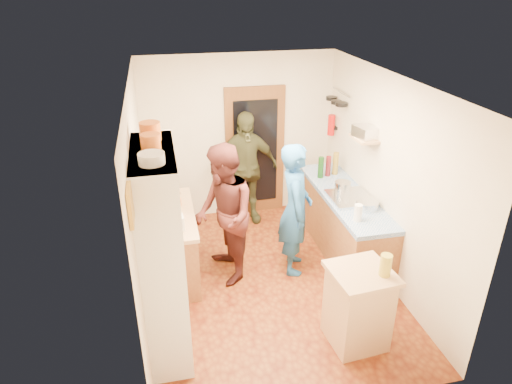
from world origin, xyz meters
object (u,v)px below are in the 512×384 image
object	(u,v)px
island_base	(358,309)
person_back	(246,168)
hutch_body	(162,254)
right_counter_base	(342,224)
person_left	(226,213)
person_hob	(298,210)

from	to	relation	value
island_base	person_back	xyz separation A→B (m)	(-0.62, 2.92, 0.47)
hutch_body	person_back	xyz separation A→B (m)	(1.33, 2.47, -0.20)
hutch_body	person_back	size ratio (longest dim) A/B	1.22
right_counter_base	person_left	bearing A→B (deg)	-172.09
hutch_body	person_hob	size ratio (longest dim) A/B	1.23
hutch_body	person_hob	xyz separation A→B (m)	(1.72, 0.98, -0.21)
hutch_body	person_left	bearing A→B (deg)	53.07
person_back	person_left	bearing A→B (deg)	-115.80
person_hob	person_back	xyz separation A→B (m)	(-0.39, 1.48, 0.01)
person_left	person_back	xyz separation A→B (m)	(0.54, 1.40, -0.01)
hutch_body	island_base	size ratio (longest dim) A/B	2.56
island_base	person_back	world-z (taller)	person_back
right_counter_base	person_hob	bearing A→B (deg)	-157.83
person_hob	person_back	size ratio (longest dim) A/B	0.99
hutch_body	right_counter_base	world-z (taller)	hutch_body
person_hob	person_left	bearing A→B (deg)	98.12
hutch_body	right_counter_base	xyz separation A→B (m)	(2.50, 1.30, -0.68)
island_base	person_hob	xyz separation A→B (m)	(-0.23, 1.44, 0.46)
right_counter_base	person_hob	size ratio (longest dim) A/B	1.23
island_base	person_left	size ratio (longest dim) A/B	0.47
right_counter_base	island_base	bearing A→B (deg)	-107.15
hutch_body	person_left	xyz separation A→B (m)	(0.80, 1.06, -0.19)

